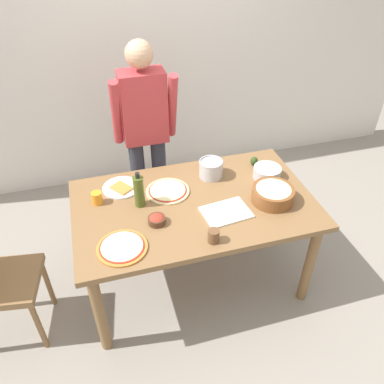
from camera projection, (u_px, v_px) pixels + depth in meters
The scene contains 16 objects.
ground at pixel (194, 277), 3.05m from camera, with size 8.00×8.00×0.00m, color gray.
wall_back at pixel (144, 47), 3.47m from camera, with size 5.60×0.10×2.60m, color silver.
dining_table at pixel (194, 213), 2.64m from camera, with size 1.60×0.96×0.76m.
person_cook at pixel (145, 129), 3.01m from camera, with size 0.49×0.25×1.62m.
pizza_raw_on_board at pixel (168, 191), 2.67m from camera, with size 0.30×0.30×0.02m.
pizza_cooked_on_tray at pixel (122, 247), 2.24m from camera, with size 0.30×0.30×0.02m.
plate_with_slice at pixel (121, 188), 2.70m from camera, with size 0.26×0.26×0.02m.
popcorn_bowl at pixel (273, 193), 2.56m from camera, with size 0.28×0.28×0.11m.
mixing_bowl_steel at pixel (267, 172), 2.79m from camera, with size 0.20×0.20×0.08m.
small_sauce_bowl at pixel (157, 220), 2.40m from camera, with size 0.11×0.11×0.06m.
olive_oil_bottle at pixel (139, 191), 2.50m from camera, with size 0.07×0.07×0.26m.
steel_pot at pixel (211, 168), 2.78m from camera, with size 0.17×0.17×0.13m.
cup_orange at pixel (97, 198), 2.55m from camera, with size 0.07×0.07×0.09m, color orange.
cup_small_brown at pixel (214, 236), 2.27m from camera, with size 0.07×0.07×0.09m, color brown.
cutting_board_white at pixel (226, 212), 2.49m from camera, with size 0.30×0.22×0.01m, color white.
avocado at pixel (254, 161), 2.92m from camera, with size 0.06×0.06×0.07m, color #2D4219.
Camera 1 is at (-0.57, -1.92, 2.40)m, focal length 36.18 mm.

